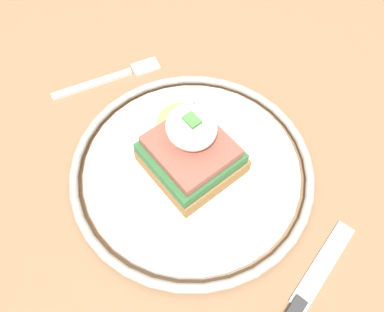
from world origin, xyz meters
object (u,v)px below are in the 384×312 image
at_px(plate, 192,168).
at_px(fork, 114,77).
at_px(knife, 298,305).
at_px(sandwich, 191,149).

relative_size(plate, fork, 1.90).
bearing_deg(plate, fork, 177.32).
bearing_deg(knife, sandwich, 175.50).
bearing_deg(plate, sandwich, 160.74).
height_order(plate, fork, plate).
bearing_deg(knife, plate, 175.68).
distance_m(sandwich, knife, 0.18).
relative_size(plate, sandwich, 2.13).
height_order(sandwich, fork, sandwich).
height_order(fork, knife, knife).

